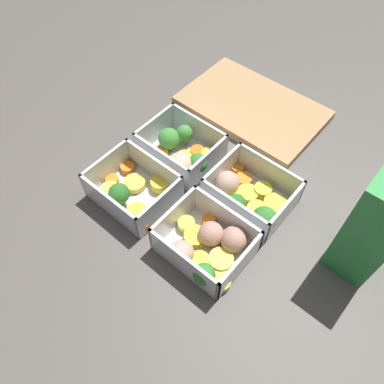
{
  "coord_description": "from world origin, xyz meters",
  "views": [
    {
      "loc": [
        0.24,
        -0.28,
        0.53
      ],
      "look_at": [
        0.0,
        0.0,
        0.02
      ],
      "focal_mm": 35.0,
      "sensor_mm": 36.0,
      "label": 1
    }
  ],
  "objects": [
    {
      "name": "container_far_left",
      "position": [
        -0.07,
        0.05,
        0.02
      ],
      "size": [
        0.14,
        0.13,
        0.06
      ],
      "color": "white",
      "rests_on": "ground_plane"
    },
    {
      "name": "container_near_right",
      "position": [
        0.08,
        -0.06,
        0.02
      ],
      "size": [
        0.14,
        0.12,
        0.06
      ],
      "color": "white",
      "rests_on": "ground_plane"
    },
    {
      "name": "cutting_board",
      "position": [
        -0.05,
        0.25,
        0.01
      ],
      "size": [
        0.28,
        0.18,
        0.02
      ],
      "color": "tan",
      "rests_on": "ground_plane"
    },
    {
      "name": "container_near_left",
      "position": [
        -0.08,
        -0.06,
        0.02
      ],
      "size": [
        0.14,
        0.12,
        0.06
      ],
      "color": "white",
      "rests_on": "ground_plane"
    },
    {
      "name": "container_far_right",
      "position": [
        0.08,
        0.05,
        0.02
      ],
      "size": [
        0.14,
        0.11,
        0.06
      ],
      "color": "white",
      "rests_on": "ground_plane"
    },
    {
      "name": "juice_carton",
      "position": [
        0.26,
        0.07,
        0.1
      ],
      "size": [
        0.07,
        0.07,
        0.2
      ],
      "color": "green",
      "rests_on": "ground_plane"
    },
    {
      "name": "ground_plane",
      "position": [
        0.0,
        0.0,
        0.0
      ],
      "size": [
        4.0,
        4.0,
        0.0
      ],
      "primitive_type": "plane",
      "color": "#56514C"
    }
  ]
}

